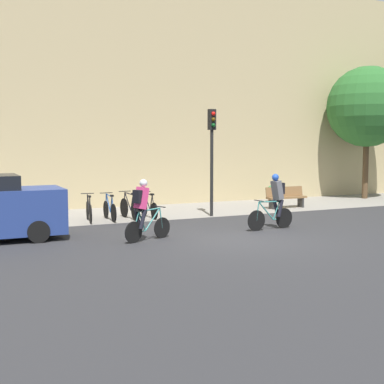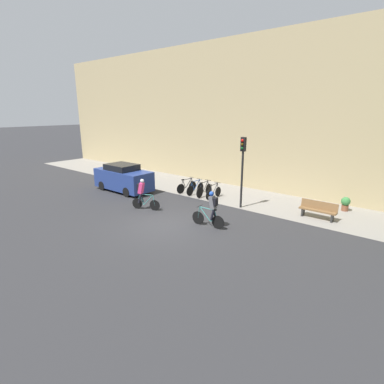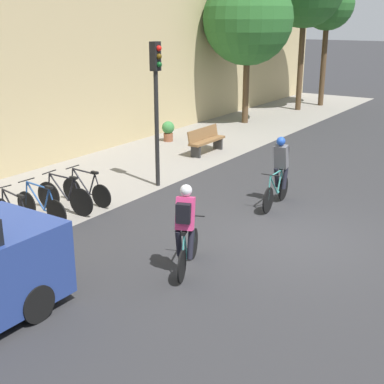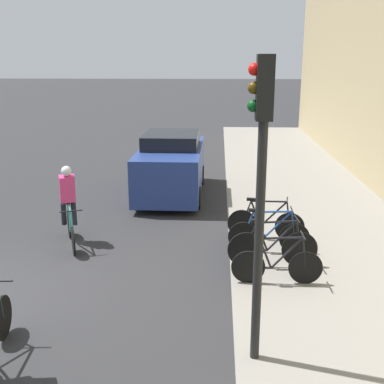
{
  "view_description": "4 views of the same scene",
  "coord_description": "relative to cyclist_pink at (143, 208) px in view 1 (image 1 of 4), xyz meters",
  "views": [
    {
      "loc": [
        -7.65,
        -12.91,
        2.75
      ],
      "look_at": [
        -0.29,
        2.85,
        1.14
      ],
      "focal_mm": 50.0,
      "sensor_mm": 36.0,
      "label": 1
    },
    {
      "loc": [
        9.58,
        -9.6,
        5.37
      ],
      "look_at": [
        -0.85,
        3.12,
        0.86
      ],
      "focal_mm": 28.0,
      "sensor_mm": 36.0,
      "label": 2
    },
    {
      "loc": [
        -10.15,
        -4.16,
        4.6
      ],
      "look_at": [
        -1.13,
        1.89,
        1.02
      ],
      "focal_mm": 50.0,
      "sensor_mm": 36.0,
      "label": 3
    },
    {
      "loc": [
        7.17,
        4.24,
        3.9
      ],
      "look_at": [
        -1.52,
        3.75,
        1.52
      ],
      "focal_mm": 45.0,
      "sensor_mm": 36.0,
      "label": 4
    }
  ],
  "objects": [
    {
      "name": "cyclist_grey",
      "position": [
        4.54,
        0.24,
        -0.0
      ],
      "size": [
        1.75,
        0.48,
        1.76
      ],
      "color": "black",
      "rests_on": "ground"
    },
    {
      "name": "parked_bike_2",
      "position": [
        1.04,
        4.32,
        -0.53
      ],
      "size": [
        0.46,
        1.76,
        0.99
      ],
      "color": "black",
      "rests_on": "ground"
    },
    {
      "name": "street_tree_0",
      "position": [
        13.83,
        6.25,
        3.53
      ],
      "size": [
        3.91,
        3.91,
        6.44
      ],
      "color": "#4C3823",
      "rests_on": "ground"
    },
    {
      "name": "ground",
      "position": [
        2.66,
        -1.0,
        -0.95
      ],
      "size": [
        200.0,
        200.0,
        0.0
      ],
      "primitive_type": "plane",
      "color": "#2B2B2D"
    },
    {
      "name": "potted_plant",
      "position": [
        8.83,
        6.9,
        -0.51
      ],
      "size": [
        0.48,
        0.48,
        0.78
      ],
      "color": "brown",
      "rests_on": "ground"
    },
    {
      "name": "parked_bike_3",
      "position": [
        1.78,
        4.31,
        -0.56
      ],
      "size": [
        0.46,
        1.64,
        0.94
      ],
      "color": "black",
      "rests_on": "ground"
    },
    {
      "name": "parked_bike_1",
      "position": [
        0.3,
        4.32,
        -0.55
      ],
      "size": [
        0.46,
        1.71,
        0.96
      ],
      "color": "black",
      "rests_on": "ground"
    },
    {
      "name": "traffic_light_pole",
      "position": [
        4.07,
        3.76,
        1.79
      ],
      "size": [
        0.26,
        0.3,
        3.97
      ],
      "color": "black",
      "rests_on": "ground"
    },
    {
      "name": "kerb_strip",
      "position": [
        2.66,
        5.75,
        -0.94
      ],
      "size": [
        44.0,
        4.5,
        0.01
      ],
      "primitive_type": "cube",
      "color": "gray",
      "rests_on": "ground"
    },
    {
      "name": "cyclist_pink",
      "position": [
        0.0,
        0.0,
        0.0
      ],
      "size": [
        1.57,
        0.71,
        1.74
      ],
      "color": "black",
      "rests_on": "ground"
    },
    {
      "name": "parked_bike_0",
      "position": [
        -0.44,
        4.32,
        -0.55
      ],
      "size": [
        0.46,
        1.7,
        0.96
      ],
      "color": "black",
      "rests_on": "ground"
    },
    {
      "name": "building_facade",
      "position": [
        2.66,
        8.3,
        4.13
      ],
      "size": [
        44.0,
        0.6,
        10.15
      ],
      "primitive_type": "cube",
      "color": "tan",
      "rests_on": "ground"
    },
    {
      "name": "bench",
      "position": [
        8.05,
        4.68,
        -0.47
      ],
      "size": [
        1.82,
        0.44,
        0.89
      ],
      "color": "brown",
      "rests_on": "ground"
    }
  ]
}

